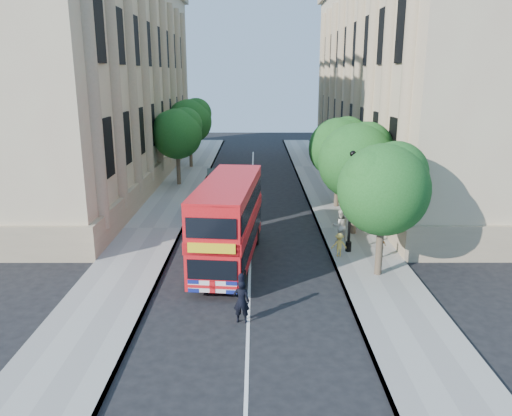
{
  "coord_description": "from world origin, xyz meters",
  "views": [
    {
      "loc": [
        0.27,
        -17.98,
        8.88
      ],
      "look_at": [
        0.29,
        6.38,
        2.3
      ],
      "focal_mm": 35.0,
      "sensor_mm": 36.0,
      "label": 1
    }
  ],
  "objects_px": {
    "double_decker_bus": "(229,220)",
    "box_van": "(223,196)",
    "woman_pedestrian": "(340,226)",
    "police_constable": "(241,301)",
    "lamp_post": "(350,206)"
  },
  "relations": [
    {
      "from": "lamp_post",
      "to": "double_decker_bus",
      "type": "distance_m",
      "value": 6.17
    },
    {
      "from": "box_van",
      "to": "woman_pedestrian",
      "type": "bearing_deg",
      "value": -43.84
    },
    {
      "from": "box_van",
      "to": "woman_pedestrian",
      "type": "height_order",
      "value": "box_van"
    },
    {
      "from": "lamp_post",
      "to": "box_van",
      "type": "xyz_separation_m",
      "value": [
        -6.79,
        6.81,
        -1.17
      ]
    },
    {
      "from": "box_van",
      "to": "police_constable",
      "type": "height_order",
      "value": "box_van"
    },
    {
      "from": "lamp_post",
      "to": "police_constable",
      "type": "height_order",
      "value": "lamp_post"
    },
    {
      "from": "double_decker_bus",
      "to": "box_van",
      "type": "distance_m",
      "value": 8.26
    },
    {
      "from": "double_decker_bus",
      "to": "woman_pedestrian",
      "type": "height_order",
      "value": "double_decker_bus"
    },
    {
      "from": "double_decker_bus",
      "to": "box_van",
      "type": "xyz_separation_m",
      "value": [
        -0.78,
        8.18,
        -0.86
      ]
    },
    {
      "from": "woman_pedestrian",
      "to": "lamp_post",
      "type": "bearing_deg",
      "value": 87.36
    },
    {
      "from": "double_decker_bus",
      "to": "police_constable",
      "type": "xyz_separation_m",
      "value": [
        0.76,
        -5.91,
        -1.37
      ]
    },
    {
      "from": "box_van",
      "to": "woman_pedestrian",
      "type": "distance_m",
      "value": 8.44
    },
    {
      "from": "double_decker_bus",
      "to": "woman_pedestrian",
      "type": "relative_size",
      "value": 4.95
    },
    {
      "from": "box_van",
      "to": "police_constable",
      "type": "relative_size",
      "value": 2.97
    },
    {
      "from": "box_van",
      "to": "police_constable",
      "type": "distance_m",
      "value": 14.18
    }
  ]
}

